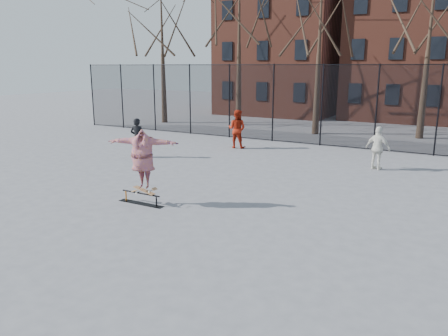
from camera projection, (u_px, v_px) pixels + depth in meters
The scene contains 9 objects.
ground at pixel (208, 236), 10.25m from camera, with size 100.00×100.00×0.00m, color slate.
skate_rail at pixel (141, 199), 12.65m from camera, with size 1.53×0.23×0.34m.
skateboard at pixel (144, 192), 12.52m from camera, with size 0.76×0.18×0.09m, color #A07040, non-canonical shape.
skater at pixel (143, 162), 12.32m from camera, with size 2.07×0.56×1.68m, color #563B94.
bystander_black at pixel (137, 138), 18.96m from camera, with size 0.62×0.41×1.71m, color black.
bystander_red at pixel (237, 129), 21.10m from camera, with size 0.90×0.70×1.85m, color #991F0D.
bystander_white at pixel (378, 148), 16.66m from camera, with size 0.98×0.41×1.67m, color silver.
fence at pixel (350, 106), 20.79m from camera, with size 34.03×0.07×4.00m.
rowhouses at pixel (411, 34), 30.53m from camera, with size 29.00×7.00×13.00m.
Camera 1 is at (5.07, -8.17, 3.91)m, focal length 35.00 mm.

